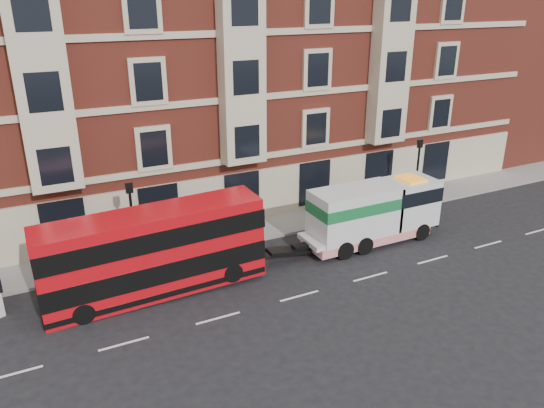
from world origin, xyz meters
The scene contains 7 objects.
ground centered at (0.00, 0.00, 0.00)m, with size 120.00×120.00×0.00m, color black.
sidewalk centered at (0.00, 7.50, 0.07)m, with size 90.00×3.00×0.15m, color slate.
victorian_terrace centered at (0.50, 15.00, 10.07)m, with size 45.00×12.00×20.40m.
lamp_post_west centered at (-6.00, 6.20, 2.68)m, with size 0.35×0.15×4.35m.
lamp_post_east centered at (12.00, 6.20, 2.68)m, with size 0.35×0.15×4.35m.
double_decker_bus centered at (-5.77, 3.21, 2.15)m, with size 10.03×2.30×4.06m.
tow_truck centered at (6.28, 3.21, 1.77)m, with size 8.03×2.37×3.35m.
Camera 1 is at (-10.56, -18.28, 12.96)m, focal length 35.00 mm.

